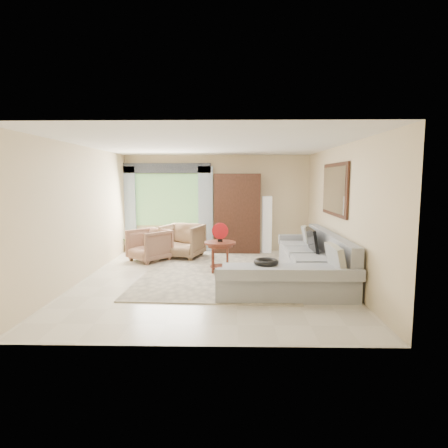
{
  "coord_description": "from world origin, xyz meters",
  "views": [
    {
      "loc": [
        0.4,
        -7.19,
        1.96
      ],
      "look_at": [
        0.25,
        0.35,
        1.05
      ],
      "focal_mm": 30.0,
      "sensor_mm": 36.0,
      "label": 1
    }
  ],
  "objects_px": {
    "floor_lamp": "(267,224)",
    "sectional_sofa": "(304,267)",
    "armchair_left": "(149,245)",
    "armchair_right": "(183,241)",
    "tv_screen": "(312,240)",
    "armoire": "(237,213)",
    "coffee_table": "(220,256)",
    "potted_plant": "(131,243)"
  },
  "relations": [
    {
      "from": "sectional_sofa",
      "to": "coffee_table",
      "type": "bearing_deg",
      "value": 156.8
    },
    {
      "from": "armchair_right",
      "to": "sectional_sofa",
      "type": "bearing_deg",
      "value": -22.23
    },
    {
      "from": "armchair_right",
      "to": "armchair_left",
      "type": "bearing_deg",
      "value": -134.74
    },
    {
      "from": "armoire",
      "to": "armchair_right",
      "type": "bearing_deg",
      "value": -151.91
    },
    {
      "from": "coffee_table",
      "to": "floor_lamp",
      "type": "bearing_deg",
      "value": 62.4
    },
    {
      "from": "tv_screen",
      "to": "armoire",
      "type": "relative_size",
      "value": 0.35
    },
    {
      "from": "potted_plant",
      "to": "armoire",
      "type": "relative_size",
      "value": 0.23
    },
    {
      "from": "potted_plant",
      "to": "floor_lamp",
      "type": "height_order",
      "value": "floor_lamp"
    },
    {
      "from": "armoire",
      "to": "armchair_left",
      "type": "bearing_deg",
      "value": -152.09
    },
    {
      "from": "floor_lamp",
      "to": "armchair_left",
      "type": "bearing_deg",
      "value": -157.95
    },
    {
      "from": "tv_screen",
      "to": "armoire",
      "type": "bearing_deg",
      "value": 122.54
    },
    {
      "from": "coffee_table",
      "to": "armoire",
      "type": "bearing_deg",
      "value": 80.12
    },
    {
      "from": "coffee_table",
      "to": "sectional_sofa",
      "type": "bearing_deg",
      "value": -23.2
    },
    {
      "from": "armchair_right",
      "to": "tv_screen",
      "type": "bearing_deg",
      "value": -11.9
    },
    {
      "from": "coffee_table",
      "to": "armoire",
      "type": "distance_m",
      "value": 2.35
    },
    {
      "from": "potted_plant",
      "to": "tv_screen",
      "type": "bearing_deg",
      "value": -28.76
    },
    {
      "from": "armchair_left",
      "to": "armchair_right",
      "type": "xyz_separation_m",
      "value": [
        0.76,
        0.4,
        0.04
      ]
    },
    {
      "from": "armchair_right",
      "to": "floor_lamp",
      "type": "xyz_separation_m",
      "value": [
        2.16,
        0.79,
        0.33
      ]
    },
    {
      "from": "tv_screen",
      "to": "armchair_left",
      "type": "distance_m",
      "value": 3.84
    },
    {
      "from": "armchair_left",
      "to": "armchair_right",
      "type": "height_order",
      "value": "armchair_right"
    },
    {
      "from": "armoire",
      "to": "coffee_table",
      "type": "bearing_deg",
      "value": -99.88
    },
    {
      "from": "coffee_table",
      "to": "armchair_left",
      "type": "bearing_deg",
      "value": 148.05
    },
    {
      "from": "sectional_sofa",
      "to": "tv_screen",
      "type": "distance_m",
      "value": 0.75
    },
    {
      "from": "armoire",
      "to": "sectional_sofa",
      "type": "bearing_deg",
      "value": -66.94
    },
    {
      "from": "sectional_sofa",
      "to": "tv_screen",
      "type": "xyz_separation_m",
      "value": [
        0.27,
        0.55,
        0.44
      ]
    },
    {
      "from": "armchair_left",
      "to": "floor_lamp",
      "type": "height_order",
      "value": "floor_lamp"
    },
    {
      "from": "armchair_left",
      "to": "potted_plant",
      "type": "distance_m",
      "value": 1.4
    },
    {
      "from": "armchair_left",
      "to": "floor_lamp",
      "type": "xyz_separation_m",
      "value": [
        2.92,
        1.18,
        0.36
      ]
    },
    {
      "from": "tv_screen",
      "to": "armchair_right",
      "type": "distance_m",
      "value": 3.3
    },
    {
      "from": "sectional_sofa",
      "to": "armoire",
      "type": "xyz_separation_m",
      "value": [
        -1.23,
        2.9,
        0.77
      ]
    },
    {
      "from": "floor_lamp",
      "to": "sectional_sofa",
      "type": "bearing_deg",
      "value": -81.67
    },
    {
      "from": "armchair_left",
      "to": "armchair_right",
      "type": "relative_size",
      "value": 0.92
    },
    {
      "from": "floor_lamp",
      "to": "coffee_table",
      "type": "bearing_deg",
      "value": -117.6
    },
    {
      "from": "tv_screen",
      "to": "sectional_sofa",
      "type": "bearing_deg",
      "value": -116.04
    },
    {
      "from": "coffee_table",
      "to": "armoire",
      "type": "xyz_separation_m",
      "value": [
        0.38,
        2.2,
        0.71
      ]
    },
    {
      "from": "armchair_right",
      "to": "potted_plant",
      "type": "bearing_deg",
      "value": 170.49
    },
    {
      "from": "coffee_table",
      "to": "armchair_left",
      "type": "height_order",
      "value": "armchair_left"
    },
    {
      "from": "armchair_left",
      "to": "armchair_right",
      "type": "distance_m",
      "value": 0.85
    },
    {
      "from": "armoire",
      "to": "floor_lamp",
      "type": "distance_m",
      "value": 0.86
    },
    {
      "from": "sectional_sofa",
      "to": "floor_lamp",
      "type": "distance_m",
      "value": 3.03
    },
    {
      "from": "coffee_table",
      "to": "potted_plant",
      "type": "relative_size",
      "value": 1.37
    },
    {
      "from": "coffee_table",
      "to": "potted_plant",
      "type": "xyz_separation_m",
      "value": [
        -2.49,
        2.25,
        -0.11
      ]
    }
  ]
}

